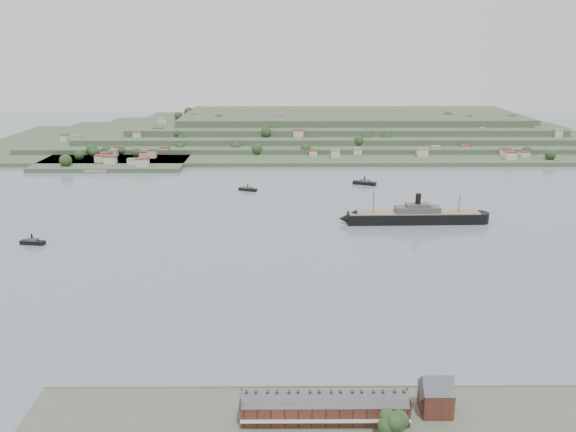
{
  "coord_description": "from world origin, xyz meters",
  "views": [
    {
      "loc": [
        -22.97,
        -324.8,
        121.66
      ],
      "look_at": [
        -21.0,
        30.0,
        10.77
      ],
      "focal_mm": 35.0,
      "sensor_mm": 36.0,
      "label": 1
    }
  ],
  "objects_px": {
    "steamship": "(410,217)",
    "tugboat": "(33,242)",
    "terrace_row": "(325,407)",
    "gabled_building": "(436,396)",
    "fig_tree": "(393,424)"
  },
  "relations": [
    {
      "from": "gabled_building",
      "to": "terrace_row",
      "type": "bearing_deg",
      "value": -173.88
    },
    {
      "from": "terrace_row",
      "to": "steamship",
      "type": "height_order",
      "value": "steamship"
    },
    {
      "from": "steamship",
      "to": "gabled_building",
      "type": "bearing_deg",
      "value": -99.94
    },
    {
      "from": "steamship",
      "to": "fig_tree",
      "type": "bearing_deg",
      "value": -103.47
    },
    {
      "from": "fig_tree",
      "to": "gabled_building",
      "type": "bearing_deg",
      "value": 41.08
    },
    {
      "from": "gabled_building",
      "to": "tugboat",
      "type": "distance_m",
      "value": 268.93
    },
    {
      "from": "steamship",
      "to": "fig_tree",
      "type": "xyz_separation_m",
      "value": [
        -54.34,
        -226.85,
        4.2
      ]
    },
    {
      "from": "terrace_row",
      "to": "gabled_building",
      "type": "xyz_separation_m",
      "value": [
        37.5,
        4.02,
        1.34
      ]
    },
    {
      "from": "gabled_building",
      "to": "fig_tree",
      "type": "distance_m",
      "value": 22.86
    },
    {
      "from": "tugboat",
      "to": "fig_tree",
      "type": "relative_size",
      "value": 1.42
    },
    {
      "from": "terrace_row",
      "to": "tugboat",
      "type": "relative_size",
      "value": 3.48
    },
    {
      "from": "gabled_building",
      "to": "tugboat",
      "type": "relative_size",
      "value": 0.88
    },
    {
      "from": "steamship",
      "to": "tugboat",
      "type": "height_order",
      "value": "steamship"
    },
    {
      "from": "terrace_row",
      "to": "steamship",
      "type": "distance_m",
      "value": 228.4
    },
    {
      "from": "steamship",
      "to": "fig_tree",
      "type": "relative_size",
      "value": 9.37
    }
  ]
}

